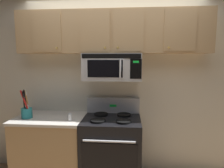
{
  "coord_description": "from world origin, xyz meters",
  "views": [
    {
      "loc": [
        0.2,
        -2.02,
        1.68
      ],
      "look_at": [
        0.0,
        0.49,
        1.35
      ],
      "focal_mm": 30.78,
      "sensor_mm": 36.0,
      "label": 1
    }
  ],
  "objects_px": {
    "utensil_crock_teal": "(27,110)",
    "salt_shaker": "(70,117)",
    "stove_range": "(112,149)",
    "over_range_microwave": "(112,67)"
  },
  "relations": [
    {
      "from": "utensil_crock_teal",
      "to": "salt_shaker",
      "type": "xyz_separation_m",
      "value": [
        0.61,
        -0.07,
        -0.05
      ]
    },
    {
      "from": "stove_range",
      "to": "over_range_microwave",
      "type": "xyz_separation_m",
      "value": [
        -0.0,
        0.12,
        1.11
      ]
    },
    {
      "from": "over_range_microwave",
      "to": "utensil_crock_teal",
      "type": "xyz_separation_m",
      "value": [
        -1.13,
        -0.19,
        -0.57
      ]
    },
    {
      "from": "salt_shaker",
      "to": "utensil_crock_teal",
      "type": "bearing_deg",
      "value": 173.87
    },
    {
      "from": "stove_range",
      "to": "utensil_crock_teal",
      "type": "relative_size",
      "value": 2.9
    },
    {
      "from": "over_range_microwave",
      "to": "salt_shaker",
      "type": "xyz_separation_m",
      "value": [
        -0.52,
        -0.25,
        -0.63
      ]
    },
    {
      "from": "utensil_crock_teal",
      "to": "salt_shaker",
      "type": "distance_m",
      "value": 0.61
    },
    {
      "from": "stove_range",
      "to": "utensil_crock_teal",
      "type": "distance_m",
      "value": 1.25
    },
    {
      "from": "over_range_microwave",
      "to": "salt_shaker",
      "type": "bearing_deg",
      "value": -153.97
    },
    {
      "from": "stove_range",
      "to": "over_range_microwave",
      "type": "distance_m",
      "value": 1.11
    }
  ]
}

